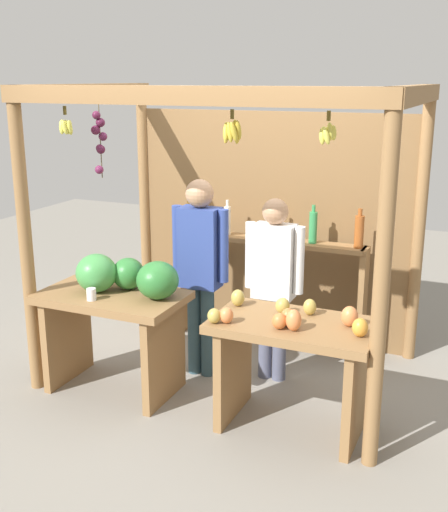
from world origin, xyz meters
TOP-DOWN VIEW (x-y plane):
  - ground_plane at (0.00, 0.00)m, footprint 12.00×12.00m
  - market_stall at (-0.00, 0.39)m, footprint 2.75×1.86m
  - fruit_counter_left at (-0.68, -0.63)m, footprint 1.14×0.64m
  - fruit_counter_right at (0.72, -0.66)m, footprint 1.10×0.64m
  - bottle_shelf_unit at (0.09, 0.65)m, footprint 1.76×0.22m
  - vendor_man at (-0.22, -0.14)m, footprint 0.48×0.22m
  - vendor_woman at (0.34, 0.01)m, footprint 0.48×0.20m

SIDE VIEW (x-z plane):
  - ground_plane at x=0.00m, z-range 0.00..0.00m
  - fruit_counter_right at x=0.72m, z-range 0.11..1.05m
  - fruit_counter_left at x=-0.68m, z-range 0.17..1.25m
  - bottle_shelf_unit at x=0.09m, z-range 0.10..1.44m
  - vendor_woman at x=0.34m, z-range 0.14..1.63m
  - vendor_man at x=-0.22m, z-range 0.16..1.78m
  - market_stall at x=0.00m, z-range 0.20..2.52m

